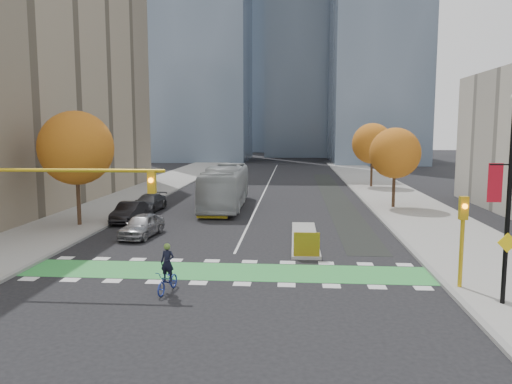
% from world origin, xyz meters
% --- Properties ---
extents(ground, '(300.00, 300.00, 0.00)m').
position_xyz_m(ground, '(0.00, 0.00, 0.00)').
color(ground, black).
rests_on(ground, ground).
extents(sidewalk_west, '(7.00, 120.00, 0.15)m').
position_xyz_m(sidewalk_west, '(-13.50, 20.00, 0.07)').
color(sidewalk_west, gray).
rests_on(sidewalk_west, ground).
extents(sidewalk_east, '(7.00, 120.00, 0.15)m').
position_xyz_m(sidewalk_east, '(13.50, 20.00, 0.07)').
color(sidewalk_east, gray).
rests_on(sidewalk_east, ground).
extents(curb_west, '(0.30, 120.00, 0.16)m').
position_xyz_m(curb_west, '(-10.00, 20.00, 0.07)').
color(curb_west, gray).
rests_on(curb_west, ground).
extents(curb_east, '(0.30, 120.00, 0.16)m').
position_xyz_m(curb_east, '(10.00, 20.00, 0.07)').
color(curb_east, gray).
rests_on(curb_east, ground).
extents(bike_crossing, '(20.00, 3.00, 0.01)m').
position_xyz_m(bike_crossing, '(0.00, 1.50, 0.01)').
color(bike_crossing, green).
rests_on(bike_crossing, ground).
extents(centre_line, '(0.15, 70.00, 0.01)m').
position_xyz_m(centre_line, '(0.00, 40.00, 0.01)').
color(centre_line, silver).
rests_on(centre_line, ground).
extents(bike_lane_paint, '(2.50, 50.00, 0.01)m').
position_xyz_m(bike_lane_paint, '(7.50, 30.00, 0.01)').
color(bike_lane_paint, black).
rests_on(bike_lane_paint, ground).
extents(median_island, '(1.60, 10.00, 0.16)m').
position_xyz_m(median_island, '(4.00, 9.00, 0.08)').
color(median_island, gray).
rests_on(median_island, ground).
extents(hazard_board, '(1.40, 0.12, 1.30)m').
position_xyz_m(hazard_board, '(4.00, 4.20, 0.80)').
color(hazard_board, yellow).
rests_on(hazard_board, median_island).
extents(tower_nw, '(22.00, 22.00, 70.00)m').
position_xyz_m(tower_nw, '(-18.00, 90.00, 35.00)').
color(tower_nw, '#47566B').
rests_on(tower_nw, ground).
extents(tower_ne, '(18.00, 24.00, 60.00)m').
position_xyz_m(tower_ne, '(20.00, 85.00, 30.00)').
color(tower_ne, '#47566B').
rests_on(tower_ne, ground).
extents(tower_far, '(26.00, 26.00, 80.00)m').
position_xyz_m(tower_far, '(-4.00, 140.00, 40.00)').
color(tower_far, '#47566B').
rests_on(tower_far, ground).
extents(tree_west, '(5.20, 5.20, 8.22)m').
position_xyz_m(tree_west, '(-12.00, 12.00, 5.62)').
color(tree_west, '#332114').
rests_on(tree_west, ground).
extents(tree_east_near, '(4.40, 4.40, 7.08)m').
position_xyz_m(tree_east_near, '(12.00, 22.00, 4.86)').
color(tree_east_near, '#332114').
rests_on(tree_east_near, ground).
extents(tree_east_far, '(4.80, 4.80, 7.65)m').
position_xyz_m(tree_east_far, '(12.50, 38.00, 5.24)').
color(tree_east_far, '#332114').
rests_on(tree_east_far, ground).
extents(traffic_signal_west, '(8.53, 0.56, 5.20)m').
position_xyz_m(traffic_signal_west, '(-7.93, -0.51, 4.03)').
color(traffic_signal_west, '#BF9914').
rests_on(traffic_signal_west, ground).
extents(traffic_signal_east, '(0.35, 0.43, 4.10)m').
position_xyz_m(traffic_signal_east, '(10.50, -0.51, 2.73)').
color(traffic_signal_east, '#BF9914').
rests_on(traffic_signal_east, ground).
extents(banner_lamppost, '(1.65, 0.36, 8.28)m').
position_xyz_m(banner_lamppost, '(11.50, -2.50, 4.61)').
color(banner_lamppost, black).
rests_on(banner_lamppost, ground).
extents(cyclist, '(0.98, 1.94, 2.14)m').
position_xyz_m(cyclist, '(-2.05, -1.77, 0.71)').
color(cyclist, navy).
rests_on(cyclist, ground).
extents(bus, '(3.43, 13.38, 3.71)m').
position_xyz_m(bus, '(-2.79, 21.59, 1.85)').
color(bus, '#A4AAAB').
rests_on(bus, ground).
extents(parked_car_a, '(2.25, 4.57, 1.50)m').
position_xyz_m(parked_car_a, '(-6.50, 8.99, 0.75)').
color(parked_car_a, gray).
rests_on(parked_car_a, ground).
extents(parked_car_b, '(1.65, 4.58, 1.50)m').
position_xyz_m(parked_car_b, '(-9.00, 13.99, 0.75)').
color(parked_car_b, black).
rests_on(parked_car_b, ground).
extents(parked_car_c, '(2.33, 5.04, 1.43)m').
position_xyz_m(parked_car_c, '(-9.00, 18.99, 0.71)').
color(parked_car_c, '#4A4B4F').
rests_on(parked_car_c, ground).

